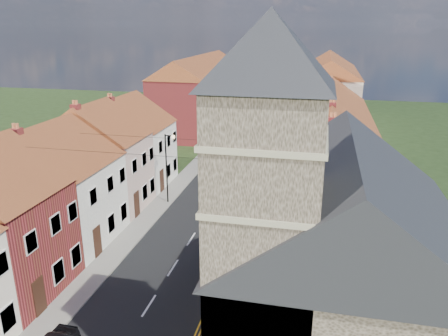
{
  "coord_description": "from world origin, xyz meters",
  "views": [
    {
      "loc": [
        8.52,
        -12.99,
        14.74
      ],
      "look_at": [
        1.04,
        20.16,
        3.5
      ],
      "focal_mm": 35.0,
      "sensor_mm": 36.0,
      "label": 1
    }
  ],
  "objects_px": {
    "church": "(332,253)",
    "lamppost": "(167,164)",
    "car_distant": "(263,109)",
    "car_far": "(224,146)",
    "pedestrian_right": "(237,246)"
  },
  "relations": [
    {
      "from": "church",
      "to": "lamppost",
      "type": "xyz_separation_m",
      "value": [
        -13.17,
        16.68,
        -2.34
      ]
    },
    {
      "from": "car_far",
      "to": "pedestrian_right",
      "type": "xyz_separation_m",
      "value": [
        6.52,
        -24.8,
        0.33
      ]
    },
    {
      "from": "car_distant",
      "to": "church",
      "type": "bearing_deg",
      "value": -89.12
    },
    {
      "from": "church",
      "to": "lamppost",
      "type": "height_order",
      "value": "church"
    },
    {
      "from": "lamppost",
      "to": "car_distant",
      "type": "bearing_deg",
      "value": 86.88
    },
    {
      "from": "lamppost",
      "to": "car_far",
      "type": "relative_size",
      "value": 1.56
    },
    {
      "from": "lamppost",
      "to": "car_distant",
      "type": "xyz_separation_m",
      "value": [
        2.31,
        42.41,
        -2.89
      ]
    },
    {
      "from": "lamppost",
      "to": "pedestrian_right",
      "type": "relative_size",
      "value": 3.92
    },
    {
      "from": "lamppost",
      "to": "pedestrian_right",
      "type": "bearing_deg",
      "value": -46.2
    },
    {
      "from": "church",
      "to": "car_distant",
      "type": "distance_m",
      "value": 60.3
    },
    {
      "from": "car_distant",
      "to": "pedestrian_right",
      "type": "height_order",
      "value": "pedestrian_right"
    },
    {
      "from": "car_far",
      "to": "car_distant",
      "type": "height_order",
      "value": "car_distant"
    },
    {
      "from": "lamppost",
      "to": "car_far",
      "type": "height_order",
      "value": "lamppost"
    },
    {
      "from": "church",
      "to": "car_distant",
      "type": "height_order",
      "value": "church"
    },
    {
      "from": "church",
      "to": "car_distant",
      "type": "relative_size",
      "value": 3.25
    }
  ]
}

